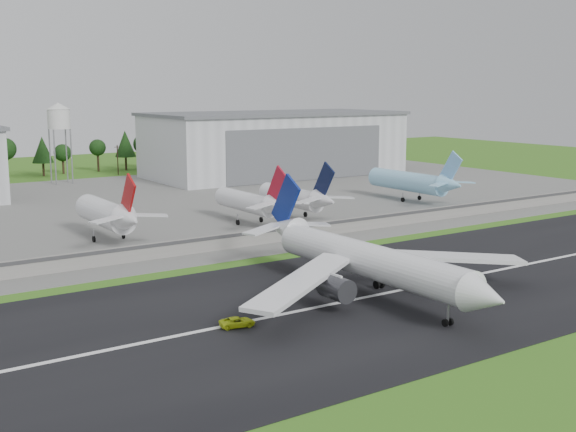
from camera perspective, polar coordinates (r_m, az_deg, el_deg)
ground at (r=118.66m, az=11.72°, el=-7.00°), size 600.00×600.00×0.00m
runway at (r=125.54m, az=8.47°, el=-5.92°), size 320.00×60.00×0.10m
runway_centerline at (r=125.53m, az=8.47°, el=-5.90°), size 220.00×1.00×0.02m
apron at (r=217.88m, az=-11.28°, el=0.78°), size 320.00×150.00×0.10m
blast_fence at (r=160.27m, az=-2.34°, el=-1.68°), size 240.00×0.61×3.50m
hangar_east at (r=290.73m, az=-1.01°, el=5.75°), size 102.00×47.00×25.20m
water_tower at (r=275.17m, az=-17.67°, el=7.53°), size 8.40×8.40×29.40m
utility_poles at (r=292.81m, az=-17.30°, el=2.84°), size 230.00×3.00×12.00m
treeline at (r=307.15m, az=-18.10°, el=3.12°), size 320.00×16.00×22.00m
main_airliner at (r=120.30m, az=6.63°, el=-4.20°), size 57.28×59.08×18.17m
ground_vehicle at (r=106.34m, az=-4.02°, el=-8.35°), size 5.64×3.45×1.46m
parked_jet_red_a at (r=167.64m, az=-13.89°, el=0.12°), size 7.36×31.29×16.85m
parked_jet_red_b at (r=183.43m, az=-2.83°, el=1.09°), size 7.36×31.29×16.34m
parked_jet_navy at (r=190.93m, az=0.78°, el=1.49°), size 7.36×31.29×16.46m
parked_jet_skyblue at (r=224.21m, az=10.00°, el=2.68°), size 7.36×37.29×16.81m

